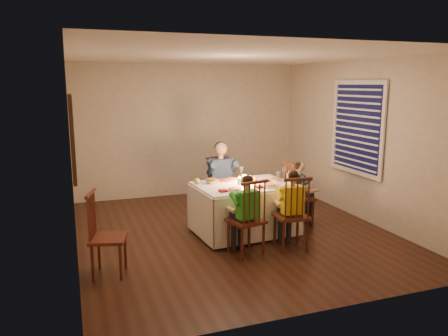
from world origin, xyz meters
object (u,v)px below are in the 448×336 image
object	(u,v)px
chair_near_left	(246,254)
child_green	(246,254)
serving_bowl	(212,182)
dining_table	(244,198)
chair_near_right	(290,248)
chair_extra	(110,274)
adult	(221,218)
chair_adult	(221,218)
chair_end	(298,225)
child_yellow	(290,248)
child_teal	(298,225)

from	to	relation	value
chair_near_left	child_green	xyz separation A→B (m)	(0.00, -0.00, 0.00)
serving_bowl	dining_table	bearing A→B (deg)	-26.73
chair_near_right	chair_extra	world-z (taller)	chair_near_right
adult	chair_near_right	bearing A→B (deg)	-75.76
chair_near_right	serving_bowl	bearing A→B (deg)	-46.13
adult	serving_bowl	size ratio (longest dim) A/B	6.16
chair_adult	serving_bowl	bearing A→B (deg)	-121.80
chair_end	adult	world-z (taller)	adult
adult	chair_end	bearing A→B (deg)	-38.12
adult	child_green	distance (m)	1.60
chair_near_left	child_green	size ratio (longest dim) A/B	0.96
chair_adult	chair_end	distance (m)	1.29
chair_adult	chair_near_right	size ratio (longest dim) A/B	1.00
chair_extra	child_green	distance (m)	1.75
chair_adult	chair_end	size ratio (longest dim) A/B	1.00
serving_bowl	child_yellow	bearing A→B (deg)	-51.67
chair_adult	child_green	world-z (taller)	child_green
adult	child_teal	distance (m)	1.29
chair_near_right	child_green	world-z (taller)	child_green
child_yellow	child_teal	bearing A→B (deg)	-119.84
child_teal	chair_extra	bearing A→B (deg)	108.74
chair_extra	chair_near_right	bearing A→B (deg)	-73.15
child_yellow	child_teal	world-z (taller)	child_yellow
dining_table	child_green	xyz separation A→B (m)	(-0.29, -0.78, -0.54)
chair_extra	child_yellow	size ratio (longest dim) A/B	0.92
chair_adult	chair_near_left	size ratio (longest dim) A/B	1.00
chair_near_left	child_teal	distance (m)	1.49
chair_near_left	serving_bowl	size ratio (longest dim) A/B	4.92
chair_near_right	chair_end	xyz separation A→B (m)	(0.59, 0.83, 0.00)
child_yellow	chair_extra	bearing A→B (deg)	6.35
child_yellow	dining_table	bearing A→B (deg)	-59.84
chair_near_left	chair_end	size ratio (longest dim) A/B	1.00
chair_adult	child_teal	xyz separation A→B (m)	(1.03, -0.77, 0.00)
child_teal	serving_bowl	xyz separation A→B (m)	(-1.38, 0.18, 0.78)
chair_near_right	child_teal	size ratio (longest dim) A/B	1.00
adult	child_teal	xyz separation A→B (m)	(1.03, -0.77, 0.00)
dining_table	serving_bowl	bearing A→B (deg)	148.94
dining_table	chair_near_right	world-z (taller)	dining_table
chair_adult	child_teal	size ratio (longest dim) A/B	1.00
chair_extra	serving_bowl	world-z (taller)	serving_bowl
chair_near_right	chair_extra	xyz separation A→B (m)	(-2.41, -0.03, 0.00)
child_green	child_teal	distance (m)	1.49
chair_end	child_green	xyz separation A→B (m)	(-1.24, -0.82, 0.00)
chair_adult	chair_near_left	distance (m)	1.60
chair_adult	child_yellow	bearing A→B (deg)	-75.76
chair_extra	adult	xyz separation A→B (m)	(1.96, 1.64, 0.00)
dining_table	child_yellow	bearing A→B (deg)	-69.72
chair_near_left	chair_near_right	bearing A→B (deg)	165.97
chair_near_left	chair_end	world-z (taller)	same
chair_near_left	chair_extra	bearing A→B (deg)	-11.46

